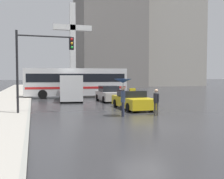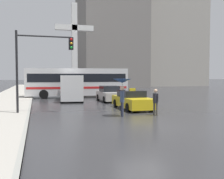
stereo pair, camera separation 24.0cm
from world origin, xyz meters
name	(u,v)px [view 1 (the left image)]	position (x,y,z in m)	size (l,w,h in m)	color
ground_plane	(143,125)	(0.00, 0.00, 0.00)	(300.00, 300.00, 0.00)	#2D2D30
taxi	(132,100)	(1.82, 6.14, 0.64)	(1.91, 4.68, 1.52)	gold
sedan_red	(109,94)	(1.77, 12.11, 0.68)	(1.91, 4.01, 1.48)	#B7B2AD
ambulance_van	(71,87)	(-1.65, 13.47, 1.38)	(2.62, 5.23, 2.48)	silver
city_bus	(76,81)	(-0.53, 17.52, 1.81)	(11.33, 3.25, 3.25)	silver
pedestrian_with_umbrella	(123,86)	(-0.03, 2.90, 1.86)	(1.09, 1.09, 2.26)	#2D3347
pedestrian_man	(156,100)	(2.06, 2.69, 0.95)	(0.38, 0.44, 1.63)	#4C473D
traffic_light	(41,56)	(-4.66, 5.23, 3.65)	(3.56, 0.38, 5.23)	black
building_tower_near	(108,1)	(10.78, 43.87, 18.76)	(13.27, 13.68, 37.53)	gray
building_tower_far	(169,22)	(26.60, 45.65, 15.43)	(15.65, 8.73, 30.85)	#A39E93
monument_cross	(73,41)	(1.29, 32.42, 8.25)	(6.40, 0.90, 14.55)	white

